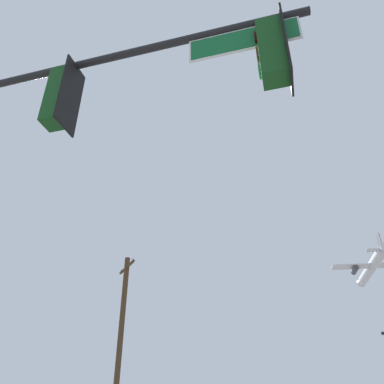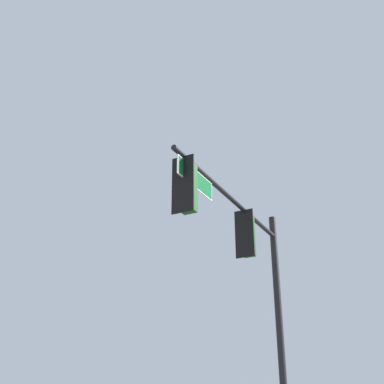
% 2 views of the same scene
% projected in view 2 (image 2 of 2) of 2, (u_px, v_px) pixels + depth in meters
% --- Properties ---
extents(signal_pole_near, '(6.15, 1.04, 7.47)m').
position_uv_depth(signal_pole_near, '(247.00, 267.00, 13.60)').
color(signal_pole_near, black).
rests_on(signal_pole_near, ground_plane).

